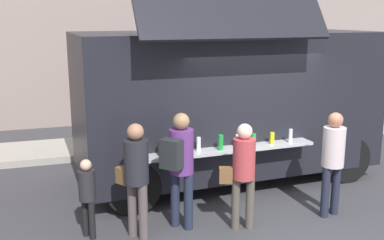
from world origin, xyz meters
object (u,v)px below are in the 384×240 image
at_px(trash_bin, 344,114).
at_px(customer_front_ordering, 243,168).
at_px(customer_mid_with_backpack, 180,160).
at_px(child_near_queue, 87,191).
at_px(customer_extra_browsing, 333,155).
at_px(food_truck_main, 226,100).
at_px(customer_rear_waiting, 136,171).

height_order(trash_bin, customer_front_ordering, customer_front_ordering).
xyz_separation_m(customer_mid_with_backpack, child_near_queue, (-1.34, 0.12, -0.38)).
relative_size(customer_mid_with_backpack, customer_extra_browsing, 1.05).
height_order(customer_front_ordering, customer_mid_with_backpack, customer_mid_with_backpack).
bearing_deg(customer_extra_browsing, customer_mid_with_backpack, 71.24).
bearing_deg(customer_mid_with_backpack, customer_front_ordering, -60.39).
relative_size(food_truck_main, customer_mid_with_backpack, 3.21).
relative_size(trash_bin, customer_front_ordering, 0.65).
bearing_deg(trash_bin, child_near_queue, -150.36).
height_order(customer_mid_with_backpack, customer_rear_waiting, customer_mid_with_backpack).
bearing_deg(trash_bin, customer_rear_waiting, -146.65).
bearing_deg(customer_extra_browsing, child_near_queue, 71.71).
distance_m(customer_front_ordering, customer_extra_browsing, 1.53).
xyz_separation_m(customer_front_ordering, child_near_queue, (-2.21, 0.40, -0.26)).
bearing_deg(customer_mid_with_backpack, trash_bin, -7.17).
bearing_deg(customer_front_ordering, customer_rear_waiting, 100.15).
xyz_separation_m(trash_bin, customer_extra_browsing, (-3.45, -4.49, 0.48)).
xyz_separation_m(food_truck_main, customer_front_ordering, (-0.59, -2.17, -0.59)).
height_order(customer_mid_with_backpack, customer_extra_browsing, customer_mid_with_backpack).
distance_m(trash_bin, customer_front_ordering, 6.72).
height_order(food_truck_main, customer_rear_waiting, food_truck_main).
distance_m(customer_mid_with_backpack, child_near_queue, 1.39).
bearing_deg(customer_extra_browsing, food_truck_main, 11.24).
bearing_deg(child_near_queue, trash_bin, -3.05).
relative_size(customer_front_ordering, customer_extra_browsing, 0.96).
height_order(trash_bin, customer_rear_waiting, customer_rear_waiting).
distance_m(customer_mid_with_backpack, customer_extra_browsing, 2.43).
xyz_separation_m(customer_mid_with_backpack, customer_rear_waiting, (-0.67, -0.08, -0.08)).
bearing_deg(child_near_queue, food_truck_main, -0.35).
xyz_separation_m(customer_front_ordering, customer_rear_waiting, (-1.55, 0.19, 0.04)).
relative_size(food_truck_main, trash_bin, 5.43).
distance_m(customer_front_ordering, customer_mid_with_backpack, 0.93).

